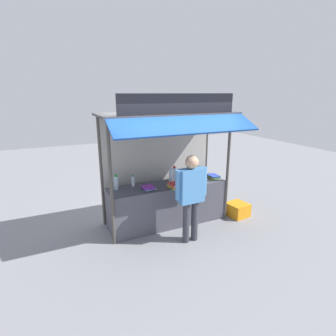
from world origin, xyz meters
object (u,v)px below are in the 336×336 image
at_px(water_bottle_mid_left, 174,173).
at_px(vendor_person, 191,191).
at_px(magazine_stack_left, 213,177).
at_px(banana_bunch_leftmost, 141,135).
at_px(magazine_stack_right, 174,186).
at_px(banana_bunch_inner_right, 191,130).
at_px(water_bottle_back_right, 112,185).
at_px(water_bottle_far_right, 116,183).
at_px(water_bottle_back_left, 171,176).
at_px(water_bottle_front_right, 133,181).
at_px(magazine_stack_center, 149,188).
at_px(plastic_crate, 238,210).

xyz_separation_m(water_bottle_mid_left, vendor_person, (-0.18, -1.04, -0.02)).
xyz_separation_m(magazine_stack_left, banana_bunch_leftmost, (-1.78, -0.39, 1.08)).
xyz_separation_m(magazine_stack_right, banana_bunch_inner_right, (0.25, -0.19, 1.10)).
distance_m(water_bottle_back_right, vendor_person, 1.53).
distance_m(water_bottle_back_right, magazine_stack_right, 1.21).
xyz_separation_m(banana_bunch_inner_right, vendor_person, (-0.20, -0.39, -1.03)).
bearing_deg(vendor_person, water_bottle_mid_left, -101.99).
relative_size(water_bottle_far_right, magazine_stack_right, 1.05).
relative_size(water_bottle_back_left, magazine_stack_right, 1.12).
xyz_separation_m(water_bottle_front_right, magazine_stack_center, (0.22, -0.29, -0.09)).
xyz_separation_m(water_bottle_back_right, magazine_stack_left, (2.21, -0.18, -0.08)).
bearing_deg(water_bottle_front_right, banana_bunch_inner_right, -34.00).
bearing_deg(water_bottle_mid_left, water_bottle_front_right, -179.00).
height_order(water_bottle_far_right, magazine_stack_center, water_bottle_far_right).
height_order(water_bottle_mid_left, magazine_stack_center, water_bottle_mid_left).
xyz_separation_m(water_bottle_mid_left, banana_bunch_leftmost, (-0.95, -0.65, 0.98)).
height_order(magazine_stack_right, banana_bunch_leftmost, banana_bunch_leftmost).
distance_m(water_bottle_back_left, water_bottle_front_right, 0.78).
height_order(water_bottle_back_left, water_bottle_front_right, water_bottle_back_left).
bearing_deg(water_bottle_far_right, water_bottle_mid_left, 2.87).
distance_m(water_bottle_mid_left, water_bottle_far_right, 1.28).
height_order(magazine_stack_center, plastic_crate, magazine_stack_center).
distance_m(water_bottle_mid_left, banana_bunch_leftmost, 1.51).
relative_size(water_bottle_front_right, banana_bunch_leftmost, 0.84).
bearing_deg(plastic_crate, water_bottle_mid_left, 156.19).
xyz_separation_m(magazine_stack_center, banana_bunch_leftmost, (-0.24, -0.34, 1.10)).
height_order(water_bottle_far_right, banana_bunch_inner_right, banana_bunch_inner_right).
bearing_deg(magazine_stack_right, plastic_crate, -4.17).
height_order(water_bottle_front_right, magazine_stack_right, water_bottle_front_right).
distance_m(magazine_stack_center, banana_bunch_leftmost, 1.17).
bearing_deg(water_bottle_back_right, magazine_stack_center, -18.22).
height_order(water_bottle_back_right, plastic_crate, water_bottle_back_right).
xyz_separation_m(water_bottle_mid_left, magazine_stack_left, (0.83, -0.27, -0.11)).
bearing_deg(magazine_stack_center, water_bottle_front_right, 126.22).
relative_size(magazine_stack_center, vendor_person, 0.18).
xyz_separation_m(water_bottle_mid_left, plastic_crate, (1.31, -0.58, -0.86)).
bearing_deg(magazine_stack_right, banana_bunch_leftmost, -165.35).
xyz_separation_m(water_bottle_back_right, water_bottle_back_left, (1.22, -0.09, 0.03)).
bearing_deg(banana_bunch_leftmost, vendor_person, -26.90).
height_order(water_bottle_mid_left, vendor_person, vendor_person).
distance_m(magazine_stack_right, banana_bunch_inner_right, 1.14).
bearing_deg(water_bottle_back_right, banana_bunch_inner_right, -21.97).
relative_size(magazine_stack_left, banana_bunch_leftmost, 1.10).
distance_m(water_bottle_back_right, water_bottle_front_right, 0.46).
bearing_deg(water_bottle_mid_left, banana_bunch_inner_right, -88.00).
relative_size(water_bottle_mid_left, magazine_stack_left, 1.01).
distance_m(vendor_person, plastic_crate, 1.77).
bearing_deg(magazine_stack_center, banana_bunch_inner_right, -25.23).
xyz_separation_m(magazine_stack_right, banana_bunch_leftmost, (-0.72, -0.19, 1.07)).
distance_m(magazine_stack_left, magazine_stack_right, 1.08).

